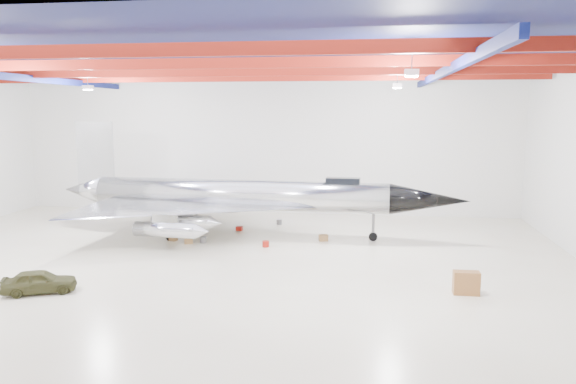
# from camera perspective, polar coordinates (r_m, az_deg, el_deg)

# --- Properties ---
(floor) EXTENTS (40.00, 40.00, 0.00)m
(floor) POSITION_cam_1_polar(r_m,az_deg,el_deg) (31.45, -7.59, -6.91)
(floor) COLOR beige
(floor) RESTS_ON ground
(wall_back) EXTENTS (40.00, 0.00, 40.00)m
(wall_back) POSITION_cam_1_polar(r_m,az_deg,el_deg) (45.05, -2.52, 4.85)
(wall_back) COLOR silver
(wall_back) RESTS_ON floor
(ceiling) EXTENTS (40.00, 40.00, 0.00)m
(ceiling) POSITION_cam_1_polar(r_m,az_deg,el_deg) (30.48, -8.00, 13.47)
(ceiling) COLOR #0A0F38
(ceiling) RESTS_ON wall_back
(ceiling_structure) EXTENTS (39.50, 29.50, 1.08)m
(ceiling_structure) POSITION_cam_1_polar(r_m,az_deg,el_deg) (30.43, -7.98, 12.20)
(ceiling_structure) COLOR maroon
(ceiling_structure) RESTS_ON ceiling
(jet_aircraft) EXTENTS (27.32, 16.33, 7.45)m
(jet_aircraft) POSITION_cam_1_polar(r_m,az_deg,el_deg) (37.04, -5.04, -0.68)
(jet_aircraft) COLOR silver
(jet_aircraft) RESTS_ON floor
(jeep) EXTENTS (3.43, 2.47, 1.09)m
(jeep) POSITION_cam_1_polar(r_m,az_deg,el_deg) (28.07, -23.94, -8.29)
(jeep) COLOR #3A3A1D
(jeep) RESTS_ON floor
(desk) EXTENTS (1.16, 0.58, 1.06)m
(desk) POSITION_cam_1_polar(r_m,az_deg,el_deg) (26.76, 17.66, -8.79)
(desk) COLOR brown
(desk) RESTS_ON floor
(crate_ply) EXTENTS (0.63, 0.56, 0.37)m
(crate_ply) POSITION_cam_1_polar(r_m,az_deg,el_deg) (36.49, -11.64, -4.57)
(crate_ply) COLOR olive
(crate_ply) RESTS_ON floor
(toolbox_red) EXTENTS (0.45, 0.38, 0.29)m
(toolbox_red) POSITION_cam_1_polar(r_m,az_deg,el_deg) (38.81, -4.97, -3.71)
(toolbox_red) COLOR #A21810
(toolbox_red) RESTS_ON floor
(engine_drum) EXTENTS (0.47, 0.47, 0.38)m
(engine_drum) POSITION_cam_1_polar(r_m,az_deg,el_deg) (35.56, -8.61, -4.83)
(engine_drum) COLOR #59595B
(engine_drum) RESTS_ON floor
(parts_bin) EXTENTS (0.65, 0.56, 0.39)m
(parts_bin) POSITION_cam_1_polar(r_m,az_deg,el_deg) (35.76, 3.62, -4.66)
(parts_bin) COLOR olive
(parts_bin) RESTS_ON floor
(crate_small) EXTENTS (0.40, 0.36, 0.23)m
(crate_small) POSITION_cam_1_polar(r_m,az_deg,el_deg) (41.35, -14.23, -3.24)
(crate_small) COLOR #59595B
(crate_small) RESTS_ON floor
(tool_chest) EXTENTS (0.49, 0.49, 0.37)m
(tool_chest) POSITION_cam_1_polar(r_m,az_deg,el_deg) (34.16, -2.28, -5.29)
(tool_chest) COLOR #A21810
(tool_chest) RESTS_ON floor
(oil_barrel) EXTENTS (0.62, 0.56, 0.36)m
(oil_barrel) POSITION_cam_1_polar(r_m,az_deg,el_deg) (35.53, -10.07, -4.89)
(oil_barrel) COLOR olive
(oil_barrel) RESTS_ON floor
(spares_box) EXTENTS (0.51, 0.51, 0.35)m
(spares_box) POSITION_cam_1_polar(r_m,az_deg,el_deg) (40.75, -0.90, -3.07)
(spares_box) COLOR #59595B
(spares_box) RESTS_ON floor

